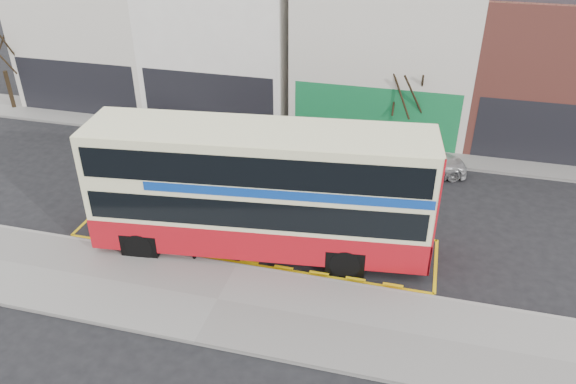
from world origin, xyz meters
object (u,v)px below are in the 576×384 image
(car_silver, at_px, (143,126))
(street_tree_right, at_px, (410,81))
(double_decker_bus, at_px, (261,189))
(car_grey, at_px, (290,139))
(bus_stop_post, at_px, (192,216))
(car_white, at_px, (421,163))

(car_silver, relative_size, street_tree_right, 0.84)
(double_decker_bus, bearing_deg, car_grey, 90.64)
(double_decker_bus, distance_m, car_grey, 8.82)
(bus_stop_post, distance_m, car_silver, 11.55)
(car_silver, xyz_separation_m, street_tree_right, (13.38, 2.47, 2.84))
(double_decker_bus, xyz_separation_m, car_grey, (-1.12, 8.53, -1.95))
(car_grey, xyz_separation_m, car_white, (6.61, -1.05, 0.01))
(car_silver, bearing_deg, street_tree_right, -70.14)
(double_decker_bus, relative_size, car_silver, 2.81)
(bus_stop_post, bearing_deg, car_silver, 131.55)
(double_decker_bus, xyz_separation_m, bus_stop_post, (-2.11, -1.47, -0.56))
(bus_stop_post, distance_m, car_white, 11.82)
(bus_stop_post, bearing_deg, car_white, 54.74)
(double_decker_bus, height_order, car_white, double_decker_bus)
(bus_stop_post, distance_m, street_tree_right, 13.51)
(double_decker_bus, xyz_separation_m, car_white, (5.49, 7.48, -1.94))
(car_white, relative_size, street_tree_right, 0.82)
(bus_stop_post, distance_m, car_grey, 10.14)
(car_silver, height_order, car_white, car_silver)
(bus_stop_post, bearing_deg, street_tree_right, 65.81)
(car_white, bearing_deg, street_tree_right, 4.03)
(car_silver, relative_size, car_grey, 1.18)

